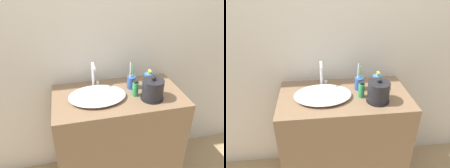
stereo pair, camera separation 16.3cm
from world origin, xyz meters
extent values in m
cube|color=beige|center=(0.00, 0.56, 1.30)|extent=(6.00, 0.04, 2.60)
cube|color=brown|center=(0.00, 0.27, 0.45)|extent=(1.01, 0.54, 0.90)
ellipsoid|color=white|center=(-0.17, 0.25, 0.93)|extent=(0.43, 0.32, 0.05)
cylinder|color=silver|center=(-0.17, 0.45, 1.01)|extent=(0.02, 0.02, 0.21)
cylinder|color=silver|center=(-0.17, 0.39, 1.11)|extent=(0.02, 0.12, 0.02)
cylinder|color=silver|center=(-0.13, 0.45, 0.92)|extent=(0.02, 0.02, 0.04)
cylinder|color=black|center=(0.23, 0.16, 0.91)|extent=(0.17, 0.17, 0.01)
cylinder|color=black|center=(0.23, 0.16, 0.98)|extent=(0.16, 0.16, 0.16)
sphere|color=black|center=(0.23, 0.16, 1.07)|extent=(0.03, 0.03, 0.03)
cylinder|color=#2D519E|center=(0.13, 0.35, 0.95)|extent=(0.07, 0.07, 0.10)
cylinder|color=green|center=(0.13, 0.34, 1.03)|extent=(0.03, 0.02, 0.17)
cylinder|color=white|center=(0.12, 0.35, 1.03)|extent=(0.02, 0.04, 0.18)
cylinder|color=#3370B7|center=(0.27, 0.35, 0.96)|extent=(0.07, 0.07, 0.11)
cylinder|color=gold|center=(0.27, 0.35, 1.03)|extent=(0.02, 0.02, 0.02)
cube|color=gold|center=(0.27, 0.34, 1.04)|extent=(0.02, 0.04, 0.01)
cylinder|color=#2D9956|center=(0.12, 0.23, 0.96)|extent=(0.05, 0.05, 0.11)
cylinder|color=black|center=(0.12, 0.23, 1.02)|extent=(0.03, 0.03, 0.02)
camera|label=1|loc=(-0.37, -1.12, 1.79)|focal=35.00mm
camera|label=2|loc=(-0.21, -1.15, 1.79)|focal=35.00mm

